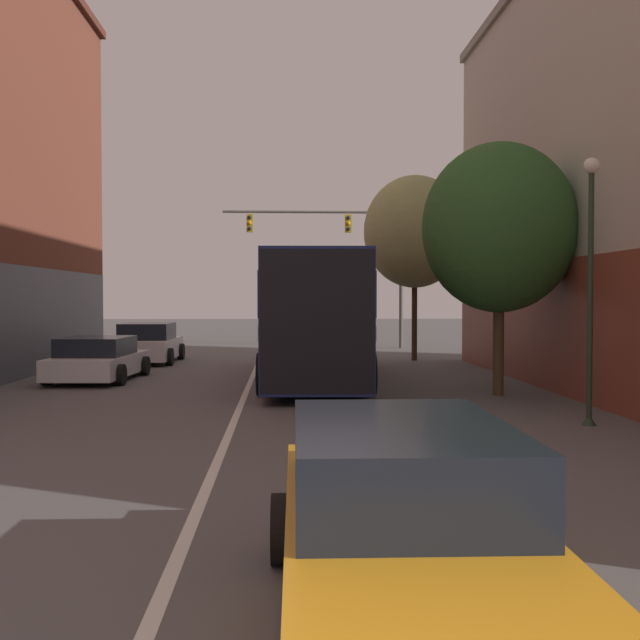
{
  "coord_description": "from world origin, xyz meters",
  "views": [
    {
      "loc": [
        0.95,
        -0.9,
        2.29
      ],
      "look_at": [
        1.83,
        17.96,
        1.73
      ],
      "focal_mm": 42.0,
      "sensor_mm": 36.0,
      "label": 1
    }
  ],
  "objects_px": {
    "traffic_signal_gantry": "(348,245)",
    "street_lamp": "(590,280)",
    "parked_car_left_near": "(98,360)",
    "parked_car_left_mid": "(148,344)",
    "street_tree_far": "(415,232)",
    "hatchback_foreground": "(405,535)",
    "street_tree_near": "(499,228)",
    "bus": "(316,312)"
  },
  "relations": [
    {
      "from": "street_tree_near",
      "to": "hatchback_foreground",
      "type": "bearing_deg",
      "value": -108.84
    },
    {
      "from": "parked_car_left_near",
      "to": "traffic_signal_gantry",
      "type": "distance_m",
      "value": 15.85
    },
    {
      "from": "parked_car_left_mid",
      "to": "hatchback_foreground",
      "type": "bearing_deg",
      "value": -164.56
    },
    {
      "from": "hatchback_foreground",
      "to": "street_tree_far",
      "type": "height_order",
      "value": "street_tree_far"
    },
    {
      "from": "bus",
      "to": "parked_car_left_near",
      "type": "bearing_deg",
      "value": 91.65
    },
    {
      "from": "parked_car_left_near",
      "to": "traffic_signal_gantry",
      "type": "relative_size",
      "value": 0.52
    },
    {
      "from": "hatchback_foreground",
      "to": "parked_car_left_near",
      "type": "bearing_deg",
      "value": 21.36
    },
    {
      "from": "parked_car_left_near",
      "to": "street_tree_far",
      "type": "distance_m",
      "value": 12.37
    },
    {
      "from": "parked_car_left_mid",
      "to": "bus",
      "type": "bearing_deg",
      "value": -134.34
    },
    {
      "from": "street_tree_far",
      "to": "hatchback_foreground",
      "type": "bearing_deg",
      "value": -100.04
    },
    {
      "from": "parked_car_left_near",
      "to": "street_lamp",
      "type": "bearing_deg",
      "value": -122.85
    },
    {
      "from": "bus",
      "to": "street_lamp",
      "type": "height_order",
      "value": "street_lamp"
    },
    {
      "from": "traffic_signal_gantry",
      "to": "street_tree_near",
      "type": "height_order",
      "value": "traffic_signal_gantry"
    },
    {
      "from": "bus",
      "to": "parked_car_left_near",
      "type": "height_order",
      "value": "bus"
    },
    {
      "from": "hatchback_foreground",
      "to": "street_tree_far",
      "type": "bearing_deg",
      "value": -9.33
    },
    {
      "from": "parked_car_left_mid",
      "to": "street_tree_far",
      "type": "distance_m",
      "value": 10.38
    },
    {
      "from": "traffic_signal_gantry",
      "to": "bus",
      "type": "bearing_deg",
      "value": -98.82
    },
    {
      "from": "parked_car_left_near",
      "to": "street_tree_far",
      "type": "bearing_deg",
      "value": -54.64
    },
    {
      "from": "street_tree_far",
      "to": "bus",
      "type": "bearing_deg",
      "value": -121.96
    },
    {
      "from": "traffic_signal_gantry",
      "to": "street_lamp",
      "type": "xyz_separation_m",
      "value": [
        2.57,
        -20.82,
        -2.1
      ]
    },
    {
      "from": "hatchback_foreground",
      "to": "street_lamp",
      "type": "distance_m",
      "value": 9.53
    },
    {
      "from": "street_tree_near",
      "to": "traffic_signal_gantry",
      "type": "bearing_deg",
      "value": 97.29
    },
    {
      "from": "traffic_signal_gantry",
      "to": "street_tree_near",
      "type": "bearing_deg",
      "value": -82.71
    },
    {
      "from": "street_tree_near",
      "to": "street_tree_far",
      "type": "bearing_deg",
      "value": 91.66
    },
    {
      "from": "parked_car_left_mid",
      "to": "street_tree_far",
      "type": "relative_size",
      "value": 0.61
    },
    {
      "from": "street_tree_near",
      "to": "parked_car_left_mid",
      "type": "bearing_deg",
      "value": 136.63
    },
    {
      "from": "traffic_signal_gantry",
      "to": "street_lamp",
      "type": "distance_m",
      "value": 21.08
    },
    {
      "from": "street_lamp",
      "to": "parked_car_left_near",
      "type": "bearing_deg",
      "value": 143.69
    },
    {
      "from": "hatchback_foreground",
      "to": "street_tree_near",
      "type": "height_order",
      "value": "street_tree_near"
    },
    {
      "from": "street_tree_far",
      "to": "street_tree_near",
      "type": "bearing_deg",
      "value": -88.34
    },
    {
      "from": "parked_car_left_near",
      "to": "parked_car_left_mid",
      "type": "bearing_deg",
      "value": -0.09
    },
    {
      "from": "traffic_signal_gantry",
      "to": "hatchback_foreground",
      "type": "bearing_deg",
      "value": -94.08
    },
    {
      "from": "hatchback_foreground",
      "to": "street_tree_near",
      "type": "bearing_deg",
      "value": -18.13
    },
    {
      "from": "bus",
      "to": "street_tree_far",
      "type": "height_order",
      "value": "street_tree_far"
    },
    {
      "from": "parked_car_left_near",
      "to": "parked_car_left_mid",
      "type": "xyz_separation_m",
      "value": [
        0.35,
        5.67,
        0.08
      ]
    },
    {
      "from": "hatchback_foreground",
      "to": "street_tree_near",
      "type": "distance_m",
      "value": 13.38
    },
    {
      "from": "parked_car_left_near",
      "to": "traffic_signal_gantry",
      "type": "bearing_deg",
      "value": -28.3
    },
    {
      "from": "bus",
      "to": "parked_car_left_near",
      "type": "relative_size",
      "value": 2.58
    },
    {
      "from": "street_lamp",
      "to": "street_tree_near",
      "type": "distance_m",
      "value": 4.41
    },
    {
      "from": "street_tree_near",
      "to": "street_tree_far",
      "type": "relative_size",
      "value": 0.88
    },
    {
      "from": "hatchback_foreground",
      "to": "street_lamp",
      "type": "relative_size",
      "value": 0.96
    },
    {
      "from": "bus",
      "to": "parked_car_left_mid",
      "type": "height_order",
      "value": "bus"
    }
  ]
}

